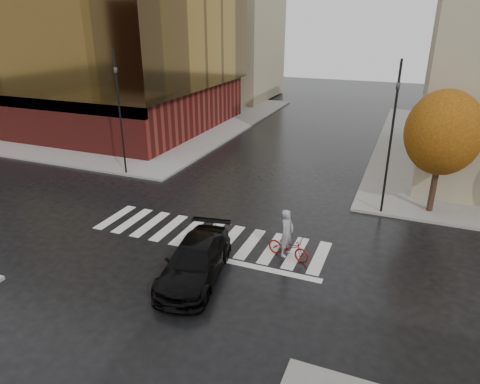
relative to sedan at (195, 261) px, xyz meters
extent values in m
plane|color=black|center=(-1.11, 2.94, -0.76)|extent=(120.00, 120.00, 0.00)
cube|color=gray|center=(-22.11, 23.94, -0.68)|extent=(30.00, 30.00, 0.15)
cube|color=silver|center=(-1.11, 3.44, -0.75)|extent=(12.00, 3.00, 0.01)
cube|color=maroon|center=(-23.11, 20.94, 1.39)|extent=(26.00, 18.00, 4.00)
cube|color=beige|center=(-23.11, 12.14, 2.89)|extent=(26.00, 0.40, 1.00)
cube|color=brown|center=(-23.11, 20.94, 9.39)|extent=(27.00, 19.00, 12.00)
cube|color=tan|center=(-17.11, 39.94, 9.39)|extent=(14.00, 12.00, 20.00)
cylinder|color=black|center=(8.89, 10.34, 0.79)|extent=(0.32, 0.32, 2.80)
ellipsoid|color=#A65B10|center=(8.89, 10.34, 3.71)|extent=(3.80, 3.80, 4.37)
imported|color=black|center=(0.00, 0.00, 0.00)|extent=(2.98, 5.52, 1.52)
imported|color=maroon|center=(3.08, 2.91, -0.23)|extent=(2.12, 1.16, 1.06)
imported|color=gray|center=(2.98, 2.91, 0.46)|extent=(0.69, 0.88, 2.15)
cylinder|color=black|center=(-10.11, 9.24, 3.38)|extent=(0.12, 0.12, 7.99)
imported|color=black|center=(-10.11, 9.24, 6.28)|extent=(0.22, 0.19, 1.00)
cylinder|color=black|center=(6.47, 9.24, 3.36)|extent=(0.12, 0.12, 7.93)
imported|color=black|center=(6.47, 9.24, 6.23)|extent=(0.21, 0.24, 0.99)
cylinder|color=#EDAC0D|center=(-11.11, 12.94, -0.31)|extent=(0.24, 0.24, 0.61)
sphere|color=#EDAC0D|center=(-11.11, 12.94, 0.00)|extent=(0.26, 0.26, 0.26)
cylinder|color=#3C2515|center=(-0.65, 0.94, -0.75)|extent=(0.62, 0.62, 0.01)
camera|label=1|loc=(7.30, -13.13, 9.12)|focal=32.00mm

